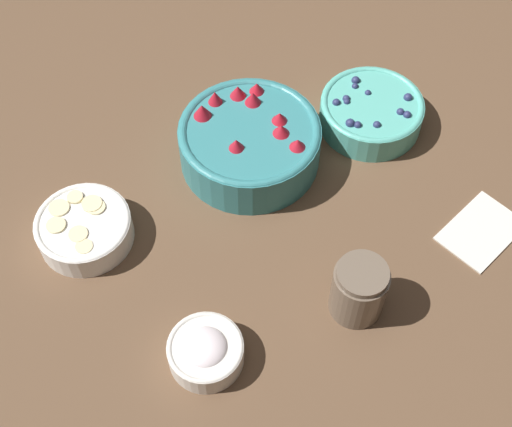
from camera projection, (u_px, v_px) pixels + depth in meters
The scene contains 7 objects.
ground_plane at pixel (284, 248), 1.10m from camera, with size 4.00×4.00×0.00m, color brown.
bowl_strawberries at pixel (250, 141), 1.17m from camera, with size 0.23×0.23×0.10m.
bowl_blueberries at pixel (371, 111), 1.22m from camera, with size 0.18×0.18×0.06m.
bowl_bananas at pixel (84, 228), 1.09m from camera, with size 0.15×0.15×0.05m.
bowl_cream at pixel (206, 351), 0.98m from camera, with size 0.11×0.11×0.05m.
jar_chocolate at pixel (359, 291), 1.01m from camera, with size 0.08×0.08×0.10m.
napkin at pixel (481, 231), 1.12m from camera, with size 0.15×0.13×0.01m.
Camera 1 is at (0.28, 0.51, 0.94)m, focal length 50.00 mm.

